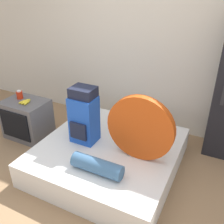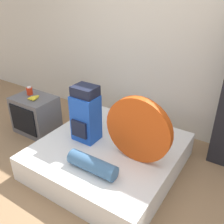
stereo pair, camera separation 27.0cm
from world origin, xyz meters
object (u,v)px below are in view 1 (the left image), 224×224
at_px(sleeping_roll, 97,166).
at_px(tent_bag, 140,128).
at_px(canister, 20,95).
at_px(backpack, 84,116).
at_px(television, 27,119).

bearing_deg(sleeping_roll, tent_bag, 56.31).
xyz_separation_m(sleeping_roll, canister, (-1.58, 0.60, 0.22)).
distance_m(backpack, television, 1.11).
relative_size(television, canister, 5.00).
bearing_deg(tent_bag, television, 175.81).
distance_m(television, canister, 0.36).
height_order(backpack, sleeping_roll, backpack).
bearing_deg(backpack, television, 173.91).
height_order(television, canister, canister).
bearing_deg(television, backpack, -6.09).
relative_size(sleeping_roll, television, 0.89).
bearing_deg(television, canister, 156.16).
height_order(backpack, tent_bag, tent_bag).
distance_m(tent_bag, canister, 1.87).
xyz_separation_m(sleeping_roll, television, (-1.46, 0.55, -0.11)).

